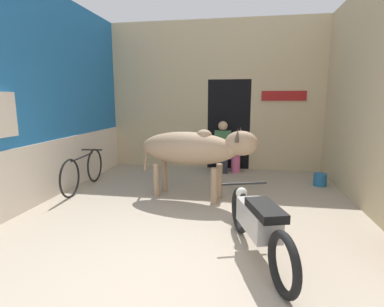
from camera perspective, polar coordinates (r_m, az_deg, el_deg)
The scene contains 10 objects.
ground_plane at distance 3.21m, azimuth -5.71°, elevation -22.96°, with size 30.00×30.00×0.00m, color tan.
wall_left_shopfront at distance 6.16m, azimuth -25.02°, elevation 9.50°, with size 0.25×5.03×3.67m.
wall_back_with_doorway at distance 7.87m, azimuth 5.33°, elevation 9.10°, with size 5.31×0.93×3.67m.
wall_right_with_door at distance 5.43m, azimuth 31.86°, elevation 9.34°, with size 0.22×5.03×3.67m.
cow at distance 5.28m, azimuth 0.44°, elevation 0.93°, with size 2.18×0.93×1.32m.
motorcycle_near at distance 3.48m, azimuth 12.43°, elevation -12.73°, with size 0.77×1.87×0.73m.
bicycle at distance 6.31m, azimuth -19.97°, elevation -3.09°, with size 0.44×1.80×0.73m.
shopkeeper_seated at distance 7.27m, azimuth 5.83°, elevation 1.62°, with size 0.39×0.34×1.24m.
plastic_stool at distance 7.39m, azimuth 8.30°, elevation -1.57°, with size 0.32×0.32×0.48m.
bucket at distance 6.72m, azimuth 23.20°, elevation -4.59°, with size 0.26×0.26×0.26m.
Camera 1 is at (0.74, -2.58, 1.76)m, focal length 28.00 mm.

